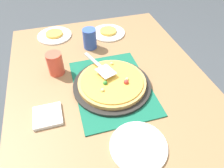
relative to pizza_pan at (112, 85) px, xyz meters
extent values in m
plane|color=#3D4247|center=(0.00, 0.00, -0.76)|extent=(8.00, 8.00, 0.00)
cube|color=olive|center=(0.00, 0.00, -0.03)|extent=(1.40, 1.00, 0.03)
cube|color=olive|center=(0.64, -0.44, -0.40)|extent=(0.07, 0.07, 0.72)
cube|color=olive|center=(0.64, 0.44, -0.40)|extent=(0.07, 0.07, 0.72)
cube|color=#145B42|center=(0.00, 0.00, -0.01)|extent=(0.48, 0.36, 0.01)
cylinder|color=black|center=(0.00, 0.00, 0.00)|extent=(0.38, 0.38, 0.01)
cylinder|color=tan|center=(0.00, 0.00, 0.02)|extent=(0.33, 0.33, 0.02)
cylinder|color=gold|center=(0.00, 0.00, 0.03)|extent=(0.30, 0.30, 0.01)
sphere|color=#E5CC7F|center=(-0.02, -0.07, 0.04)|extent=(0.02, 0.02, 0.02)
sphere|color=red|center=(0.10, 0.02, 0.04)|extent=(0.02, 0.02, 0.02)
sphere|color=#E5CC7F|center=(0.03, 0.03, 0.04)|extent=(0.02, 0.02, 0.02)
sphere|color=#E5CC7F|center=(-0.06, 0.06, 0.04)|extent=(0.02, 0.02, 0.02)
sphere|color=#E5CC7F|center=(0.06, 0.05, 0.04)|extent=(0.02, 0.02, 0.02)
sphere|color=#E5CC7F|center=(0.12, -0.03, 0.04)|extent=(0.02, 0.02, 0.02)
sphere|color=red|center=(-0.04, -0.06, 0.04)|extent=(0.02, 0.02, 0.02)
sphere|color=#338433|center=(-0.01, 0.04, 0.04)|extent=(0.02, 0.02, 0.02)
cylinder|color=white|center=(0.56, 0.23, -0.01)|extent=(0.22, 0.22, 0.01)
cylinder|color=white|center=(0.49, -0.12, -0.01)|extent=(0.22, 0.22, 0.01)
cylinder|color=white|center=(-0.34, -0.01, -0.01)|extent=(0.22, 0.22, 0.01)
cylinder|color=gold|center=(0.56, 0.23, 0.01)|extent=(0.11, 0.11, 0.02)
cylinder|color=gold|center=(0.49, -0.12, 0.01)|extent=(0.11, 0.11, 0.02)
cylinder|color=#E04C38|center=(0.18, 0.25, 0.05)|extent=(0.08, 0.08, 0.12)
cylinder|color=#3351AD|center=(0.37, 0.03, 0.05)|extent=(0.08, 0.08, 0.12)
cube|color=silver|center=(0.05, 0.02, 0.05)|extent=(0.11, 0.10, 0.00)
cube|color=#B2B2B7|center=(0.15, 0.06, 0.05)|extent=(0.14, 0.07, 0.01)
cube|color=white|center=(-0.10, 0.31, -0.01)|extent=(0.12, 0.12, 0.02)
camera|label=1|loc=(-0.68, 0.20, 0.70)|focal=32.71mm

